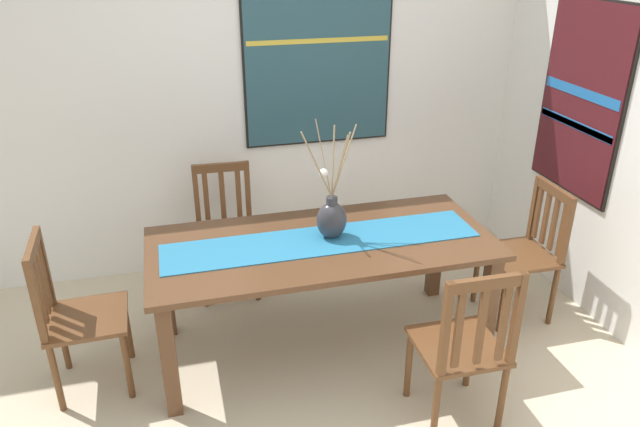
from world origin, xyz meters
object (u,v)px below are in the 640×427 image
Objects in this scene: painting_on_back_wall at (318,60)px; painting_on_side_wall at (582,100)px; chair_3 at (464,346)px; dining_table at (322,256)px; chair_1 at (74,313)px; chair_0 at (226,228)px; chair_2 at (527,250)px; centerpiece_vase at (332,217)px.

painting_on_side_wall is (1.53, -0.91, -0.16)m from painting_on_back_wall.
dining_table is at bearing 122.41° from chair_3.
chair_1 reaches higher than dining_table.
painting_on_back_wall is (0.76, 0.36, 1.06)m from chair_0.
chair_2 is 1.93m from painting_on_back_wall.
chair_3 is at bearing -59.20° from chair_0.
chair_2 is at bearing 0.45° from chair_1.
chair_0 is at bearing 119.21° from dining_table.
dining_table is at bearing -103.65° from painting_on_back_wall.
centerpiece_vase is at bearing 179.13° from chair_2.
painting_on_side_wall is at bearing 8.66° from centerpiece_vase.
centerpiece_vase is (0.07, 0.03, 0.23)m from dining_table.
dining_table is 2.20× the size of chair_2.
centerpiece_vase is 0.55× the size of painting_on_side_wall.
chair_3 is 2.28m from painting_on_back_wall.
painting_on_side_wall is at bearing 33.28° from chair_2.
painting_on_side_wall is (1.83, 0.30, 0.73)m from dining_table.
chair_2 is (1.39, 0.01, -0.16)m from dining_table.
chair_0 reaches higher than dining_table.
painting_on_side_wall is (3.21, 0.31, 0.88)m from chair_1.
chair_0 is at bearing 43.10° from chair_1.
painting_on_side_wall is at bearing 5.51° from chair_1.
chair_1 reaches higher than chair_2.
painting_on_side_wall reaches higher than chair_3.
chair_2 is at bearing -24.18° from chair_0.
painting_on_side_wall is at bearing -13.38° from chair_0.
painting_on_side_wall reaches higher than dining_table.
centerpiece_vase is at bearing -56.56° from chair_0.
chair_0 is (-0.47, 0.84, -0.16)m from dining_table.
dining_table is at bearing -170.72° from painting_on_side_wall.
chair_0 is 1.25m from chair_1.
chair_2 is at bearing 0.42° from dining_table.
centerpiece_vase is at bearing 118.09° from chair_3.
chair_0 is 0.74× the size of painting_on_back_wall.
centerpiece_vase is 1.38m from chair_2.
chair_1 is 2.77m from chair_2.
centerpiece_vase is at bearing -171.34° from painting_on_side_wall.
painting_on_side_wall is at bearing 9.28° from dining_table.
chair_2 is at bearing -146.72° from painting_on_side_wall.
chair_2 reaches higher than chair_0.
painting_on_back_wall is at bearing 76.35° from dining_table.
chair_1 is at bearing -174.49° from painting_on_side_wall.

